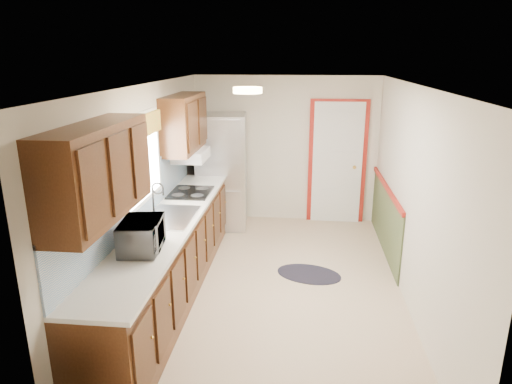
# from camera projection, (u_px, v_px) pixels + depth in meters

# --- Properties ---
(room_shell) EXTENTS (3.20, 5.20, 2.52)m
(room_shell) POSITION_uv_depth(u_px,v_px,m) (277.00, 194.00, 5.17)
(room_shell) COLOR #C4AA8A
(room_shell) RESTS_ON ground
(kitchen_run) EXTENTS (0.63, 4.00, 2.20)m
(kitchen_run) POSITION_uv_depth(u_px,v_px,m) (165.00, 231.00, 5.12)
(kitchen_run) COLOR #3A1D0D
(kitchen_run) RESTS_ON ground
(back_wall_trim) EXTENTS (1.12, 2.30, 2.08)m
(back_wall_trim) POSITION_uv_depth(u_px,v_px,m) (347.00, 174.00, 7.26)
(back_wall_trim) COLOR maroon
(back_wall_trim) RESTS_ON ground
(ceiling_fixture) EXTENTS (0.30, 0.30, 0.06)m
(ceiling_fixture) POSITION_uv_depth(u_px,v_px,m) (248.00, 90.00, 4.67)
(ceiling_fixture) COLOR #FFD88C
(ceiling_fixture) RESTS_ON room_shell
(microwave) EXTENTS (0.35, 0.56, 0.36)m
(microwave) POSITION_uv_depth(u_px,v_px,m) (141.00, 232.00, 4.26)
(microwave) COLOR white
(microwave) RESTS_ON kitchen_run
(refrigerator) EXTENTS (0.82, 0.80, 1.83)m
(refrigerator) POSITION_uv_depth(u_px,v_px,m) (222.00, 172.00, 7.30)
(refrigerator) COLOR #B7B7BC
(refrigerator) RESTS_ON ground
(rug) EXTENTS (0.94, 0.73, 0.01)m
(rug) POSITION_uv_depth(u_px,v_px,m) (309.00, 274.00, 5.86)
(rug) COLOR black
(rug) RESTS_ON ground
(cooktop) EXTENTS (0.53, 0.63, 0.02)m
(cooktop) POSITION_uv_depth(u_px,v_px,m) (191.00, 192.00, 6.07)
(cooktop) COLOR black
(cooktop) RESTS_ON kitchen_run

